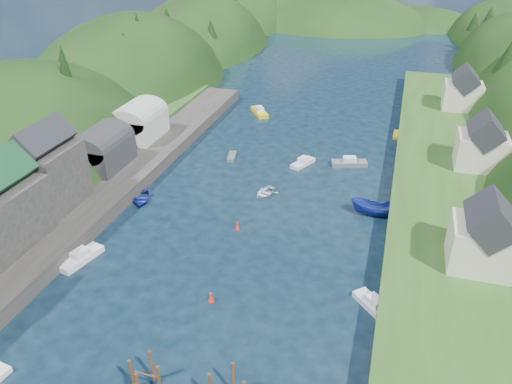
% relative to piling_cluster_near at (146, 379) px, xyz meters
% --- Properties ---
extents(ground, '(600.00, 600.00, 0.00)m').
position_rel_piling_cluster_near_xyz_m(ground, '(1.02, 51.31, -1.38)').
color(ground, black).
rests_on(ground, ground).
extents(hillside_left, '(44.00, 245.56, 52.00)m').
position_rel_piling_cluster_near_xyz_m(hillside_left, '(-43.98, 76.31, -9.41)').
color(hillside_left, black).
rests_on(hillside_left, ground).
extents(far_hills, '(103.00, 68.00, 44.00)m').
position_rel_piling_cluster_near_xyz_m(far_hills, '(2.24, 175.32, -12.18)').
color(far_hills, black).
rests_on(far_hills, ground).
extents(hill_trees, '(91.49, 150.59, 12.68)m').
position_rel_piling_cluster_near_xyz_m(hill_trees, '(1.97, 65.04, 9.75)').
color(hill_trees, black).
rests_on(hill_trees, ground).
extents(quay_left, '(12.00, 110.00, 2.00)m').
position_rel_piling_cluster_near_xyz_m(quay_left, '(-22.98, 21.31, -0.38)').
color(quay_left, '#2D2B28').
rests_on(quay_left, ground).
extents(terrace_left_grass, '(12.00, 110.00, 2.50)m').
position_rel_piling_cluster_near_xyz_m(terrace_left_grass, '(-29.98, 21.31, -0.13)').
color(terrace_left_grass, '#234719').
rests_on(terrace_left_grass, ground).
extents(boat_sheds, '(7.00, 21.00, 7.50)m').
position_rel_piling_cluster_near_xyz_m(boat_sheds, '(-24.98, 40.31, 3.90)').
color(boat_sheds, '#2D2D30').
rests_on(boat_sheds, quay_left).
extents(terrace_right, '(16.00, 120.00, 2.40)m').
position_rel_piling_cluster_near_xyz_m(terrace_right, '(26.02, 41.31, -0.18)').
color(terrace_right, '#234719').
rests_on(terrace_right, ground).
extents(right_bank_cottages, '(9.00, 59.24, 8.41)m').
position_rel_piling_cluster_near_xyz_m(right_bank_cottages, '(29.02, 49.65, 4.47)').
color(right_bank_cottages, beige).
rests_on(right_bank_cottages, terrace_right).
extents(piling_cluster_near, '(2.97, 2.79, 3.90)m').
position_rel_piling_cluster_near_xyz_m(piling_cluster_near, '(0.00, 0.00, 0.00)').
color(piling_cluster_near, '#382314').
rests_on(piling_cluster_near, ground).
extents(channel_buoy_near, '(0.70, 0.70, 1.10)m').
position_rel_piling_cluster_near_xyz_m(channel_buoy_near, '(1.16, 12.18, -0.90)').
color(channel_buoy_near, red).
rests_on(channel_buoy_near, ground).
extents(channel_buoy_far, '(0.70, 0.70, 1.10)m').
position_rel_piling_cluster_near_xyz_m(channel_buoy_far, '(-0.52, 26.08, -0.90)').
color(channel_buoy_far, red).
rests_on(channel_buoy_far, ground).
extents(moored_boats, '(38.54, 87.63, 2.30)m').
position_rel_piling_cluster_near_xyz_m(moored_boats, '(3.31, 26.18, -0.78)').
color(moored_boats, white).
rests_on(moored_boats, ground).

